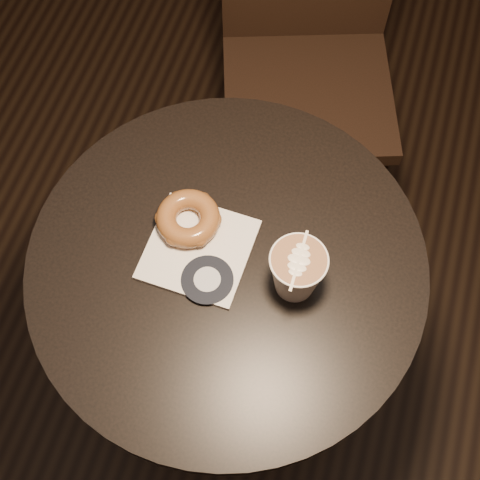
{
  "coord_description": "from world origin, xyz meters",
  "views": [
    {
      "loc": [
        0.16,
        -0.44,
        1.81
      ],
      "look_at": [
        0.01,
        0.03,
        0.79
      ],
      "focal_mm": 50.0,
      "sensor_mm": 36.0,
      "label": 1
    }
  ],
  "objects_px": {
    "cafe_table": "(229,301)",
    "pastry_bag": "(199,249)",
    "doughnut": "(188,218)",
    "latte_cup": "(297,272)",
    "chair": "(309,30)"
  },
  "relations": [
    {
      "from": "pastry_bag",
      "to": "doughnut",
      "type": "xyz_separation_m",
      "value": [
        -0.03,
        0.04,
        0.02
      ]
    },
    {
      "from": "chair",
      "to": "doughnut",
      "type": "height_order",
      "value": "chair"
    },
    {
      "from": "cafe_table",
      "to": "pastry_bag",
      "type": "relative_size",
      "value": 4.29
    },
    {
      "from": "doughnut",
      "to": "latte_cup",
      "type": "xyz_separation_m",
      "value": [
        0.21,
        -0.06,
        0.03
      ]
    },
    {
      "from": "latte_cup",
      "to": "cafe_table",
      "type": "bearing_deg",
      "value": 176.51
    },
    {
      "from": "cafe_table",
      "to": "doughnut",
      "type": "height_order",
      "value": "doughnut"
    },
    {
      "from": "chair",
      "to": "latte_cup",
      "type": "height_order",
      "value": "chair"
    },
    {
      "from": "pastry_bag",
      "to": "latte_cup",
      "type": "distance_m",
      "value": 0.18
    },
    {
      "from": "cafe_table",
      "to": "pastry_bag",
      "type": "xyz_separation_m",
      "value": [
        -0.05,
        0.01,
        0.2
      ]
    },
    {
      "from": "cafe_table",
      "to": "pastry_bag",
      "type": "distance_m",
      "value": 0.21
    },
    {
      "from": "cafe_table",
      "to": "doughnut",
      "type": "bearing_deg",
      "value": 150.52
    },
    {
      "from": "doughnut",
      "to": "pastry_bag",
      "type": "bearing_deg",
      "value": -53.04
    },
    {
      "from": "cafe_table",
      "to": "chair",
      "type": "xyz_separation_m",
      "value": [
        -0.01,
        0.7,
        0.03
      ]
    },
    {
      "from": "cafe_table",
      "to": "doughnut",
      "type": "relative_size",
      "value": 6.64
    },
    {
      "from": "cafe_table",
      "to": "chair",
      "type": "height_order",
      "value": "chair"
    }
  ]
}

